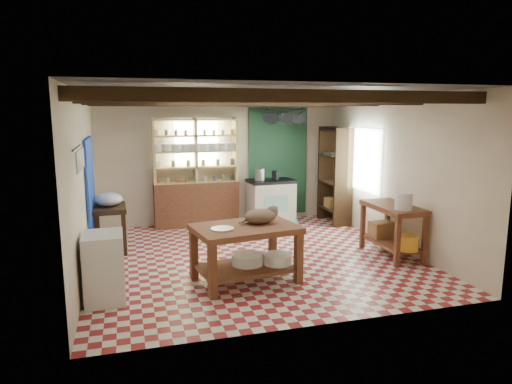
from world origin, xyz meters
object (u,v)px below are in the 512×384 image
object	(u,v)px
stove	(271,201)
cat	(260,216)
prep_table	(111,229)
white_cabinet	(104,268)
right_counter	(392,230)
work_table	(245,253)

from	to	relation	value
stove	cat	xyz separation A→B (m)	(-1.14, -3.04, 0.42)
stove	cat	distance (m)	3.27
prep_table	white_cabinet	world-z (taller)	white_cabinet
stove	right_counter	distance (m)	2.94
white_cabinet	cat	world-z (taller)	cat
stove	cat	bearing A→B (deg)	-114.38
right_counter	white_cabinet	bearing A→B (deg)	-171.44
work_table	right_counter	xyz separation A→B (m)	(2.56, 0.43, 0.03)
work_table	right_counter	world-z (taller)	right_counter
prep_table	right_counter	size ratio (longest dim) A/B	0.66
prep_table	white_cabinet	size ratio (longest dim) A/B	0.90
prep_table	white_cabinet	distance (m)	2.13
work_table	prep_table	size ratio (longest dim) A/B	1.78
prep_table	right_counter	bearing A→B (deg)	-20.45
stove	work_table	bearing A→B (deg)	-117.63
work_table	stove	distance (m)	3.41
white_cabinet	right_counter	xyz separation A→B (m)	(4.40, 0.62, -0.01)
work_table	cat	distance (m)	0.55
right_counter	cat	size ratio (longest dim) A/B	2.60
right_counter	cat	world-z (taller)	cat
stove	right_counter	world-z (taller)	stove
right_counter	prep_table	bearing A→B (deg)	161.56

